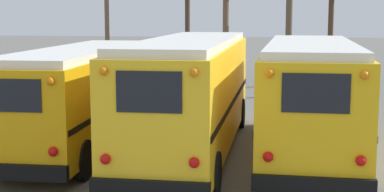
{
  "coord_description": "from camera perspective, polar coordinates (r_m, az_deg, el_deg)",
  "views": [
    {
      "loc": [
        2.33,
        -15.98,
        4.05
      ],
      "look_at": [
        0.0,
        0.67,
        1.64
      ],
      "focal_mm": 55.0,
      "sensor_mm": 36.0,
      "label": 1
    }
  ],
  "objects": [
    {
      "name": "ground_plane",
      "position": [
        16.65,
        -0.32,
        -5.91
      ],
      "size": [
        160.0,
        160.0,
        0.0
      ],
      "primitive_type": "plane",
      "color": "#66635E"
    },
    {
      "name": "school_bus_2",
      "position": [
        16.79,
        11.37,
        0.12
      ],
      "size": [
        2.88,
        9.54,
        3.23
      ],
      "color": "yellow",
      "rests_on": "ground"
    },
    {
      "name": "school_bus_1",
      "position": [
        16.78,
        -0.09,
        0.46
      ],
      "size": [
        2.68,
        10.78,
        3.31
      ],
      "color": "yellow",
      "rests_on": "ground"
    },
    {
      "name": "school_bus_0",
      "position": [
        17.93,
        -10.57,
        0.28
      ],
      "size": [
        2.56,
        9.83,
        2.99
      ],
      "color": "#E5A00C",
      "rests_on": "ground"
    },
    {
      "name": "utility_pole",
      "position": [
        28.51,
        9.42,
        8.74
      ],
      "size": [
        1.8,
        0.31,
        8.51
      ],
      "color": "brown",
      "rests_on": "ground"
    }
  ]
}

